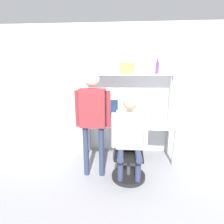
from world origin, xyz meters
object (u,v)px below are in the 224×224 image
object	(u,v)px
laptop	(126,122)
cell_phone	(142,125)
bottle_clear	(101,69)
monitor	(106,109)
person_standing	(93,111)
bottle_purple	(157,67)
storage_box	(127,68)
person_seated	(130,132)
office_chair	(129,162)

from	to	relation	value
laptop	cell_phone	size ratio (longest dim) A/B	2.35
bottle_clear	monitor	bearing A→B (deg)	9.17
person_standing	bottle_purple	size ratio (longest dim) A/B	6.02
cell_phone	storage_box	distance (m)	1.16
laptop	bottle_clear	world-z (taller)	bottle_clear
bottle_purple	bottle_clear	world-z (taller)	bottle_purple
bottle_purple	cell_phone	bearing A→B (deg)	-130.75
monitor	laptop	world-z (taller)	monitor
person_seated	storage_box	bearing A→B (deg)	93.04
laptop	storage_box	bearing A→B (deg)	89.85
monitor	bottle_purple	distance (m)	1.32
monitor	bottle_clear	bearing A→B (deg)	-170.83
office_chair	person_standing	bearing A→B (deg)	179.66
laptop	cell_phone	xyz separation A→B (m)	(0.30, -0.00, -0.06)
bottle_purple	monitor	bearing A→B (deg)	179.10
cell_phone	monitor	bearing A→B (deg)	154.42
cell_phone	bottle_purple	xyz separation A→B (m)	(0.29, 0.33, 1.08)
monitor	bottle_purple	xyz separation A→B (m)	(1.01, -0.02, 0.84)
monitor	office_chair	bearing A→B (deg)	-62.35
bottle_purple	person_seated	bearing A→B (deg)	-119.85
bottle_purple	storage_box	bearing A→B (deg)	-180.00
cell_phone	person_standing	bearing A→B (deg)	-146.48
laptop	bottle_clear	xyz separation A→B (m)	(-0.52, 0.33, 0.99)
laptop	person_standing	world-z (taller)	person_standing
laptop	office_chair	size ratio (longest dim) A/B	0.39
person_seated	bottle_purple	distance (m)	1.48
office_chair	monitor	bearing A→B (deg)	117.65
laptop	person_seated	distance (m)	0.61
cell_phone	bottle_clear	xyz separation A→B (m)	(-0.83, 0.33, 1.04)
cell_phone	bottle_clear	distance (m)	1.37
monitor	storage_box	xyz separation A→B (m)	(0.43, -0.02, 0.83)
cell_phone	person_seated	distance (m)	0.66
monitor	storage_box	world-z (taller)	storage_box
laptop	bottle_purple	xyz separation A→B (m)	(0.59, 0.33, 1.03)
cell_phone	bottle_clear	world-z (taller)	bottle_clear
monitor	person_standing	size ratio (longest dim) A/B	0.29
monitor	bottle_clear	xyz separation A→B (m)	(-0.10, -0.02, 0.80)
person_standing	bottle_purple	distance (m)	1.60
monitor	bottle_purple	world-z (taller)	bottle_purple
person_seated	bottle_clear	world-z (taller)	bottle_clear
bottle_purple	bottle_clear	size ratio (longest dim) A/B	1.43
person_standing	bottle_clear	distance (m)	1.11
office_chair	storage_box	distance (m)	1.78
laptop	bottle_clear	bearing A→B (deg)	147.72
monitor	cell_phone	size ratio (longest dim) A/B	3.33
laptop	storage_box	world-z (taller)	storage_box
person_seated	person_standing	xyz separation A→B (m)	(-0.59, 0.05, 0.31)
monitor	office_chair	size ratio (longest dim) A/B	0.56
monitor	laptop	bearing A→B (deg)	-39.17
cell_phone	person_standing	size ratio (longest dim) A/B	0.09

